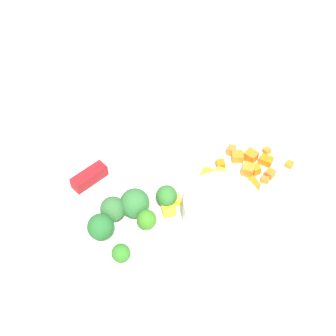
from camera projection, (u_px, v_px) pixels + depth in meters
ground_plane at (168, 177)px, 0.74m from camera, size 4.00×4.00×0.00m
cutting_board at (168, 175)px, 0.73m from camera, size 0.42×0.39×0.01m
prep_bowl at (219, 213)px, 0.65m from camera, size 0.10×0.10×0.05m
chef_knife at (119, 158)px, 0.74m from camera, size 0.27×0.05×0.02m
carrot_dice_0 at (270, 174)px, 0.72m from camera, size 0.02×0.01×0.01m
carrot_dice_1 at (265, 180)px, 0.71m from camera, size 0.01×0.01×0.01m
carrot_dice_2 at (237, 157)px, 0.74m from camera, size 0.02×0.02×0.01m
carrot_dice_3 at (266, 161)px, 0.73m from camera, size 0.02×0.02×0.01m
carrot_dice_4 at (248, 170)px, 0.72m from camera, size 0.02×0.02×0.02m
carrot_dice_5 at (251, 185)px, 0.70m from camera, size 0.02×0.02×0.02m
carrot_dice_6 at (267, 151)px, 0.75m from camera, size 0.01×0.01×0.01m
carrot_dice_7 at (220, 164)px, 0.73m from camera, size 0.02×0.02×0.01m
carrot_dice_8 at (231, 150)px, 0.75m from camera, size 0.02×0.02×0.01m
carrot_dice_9 at (224, 176)px, 0.72m from camera, size 0.02×0.02×0.01m
carrot_dice_10 at (251, 156)px, 0.74m from camera, size 0.02×0.02×0.02m
carrot_dice_11 at (289, 164)px, 0.73m from camera, size 0.01×0.01×0.01m
carrot_dice_12 at (255, 170)px, 0.72m from camera, size 0.01×0.02×0.01m
pepper_dice_0 at (176, 200)px, 0.69m from camera, size 0.02×0.02×0.01m
pepper_dice_1 at (220, 175)px, 0.71m from camera, size 0.02×0.02×0.02m
pepper_dice_2 at (169, 211)px, 0.67m from camera, size 0.02×0.02×0.01m
pepper_dice_3 at (208, 176)px, 0.71m from camera, size 0.03×0.03×0.01m
pepper_dice_4 at (220, 182)px, 0.70m from camera, size 0.02×0.02×0.02m
broccoli_floret_0 at (101, 227)px, 0.63m from camera, size 0.04×0.04×0.04m
broccoli_floret_1 at (135, 203)px, 0.66m from camera, size 0.04×0.04×0.04m
broccoli_floret_2 at (113, 209)px, 0.66m from camera, size 0.04×0.04×0.04m
broccoli_floret_3 at (121, 253)px, 0.62m from camera, size 0.03×0.03×0.03m
broccoli_floret_4 at (167, 196)px, 0.67m from camera, size 0.03×0.03×0.04m
broccoli_floret_5 at (147, 220)px, 0.64m from camera, size 0.03×0.03×0.04m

